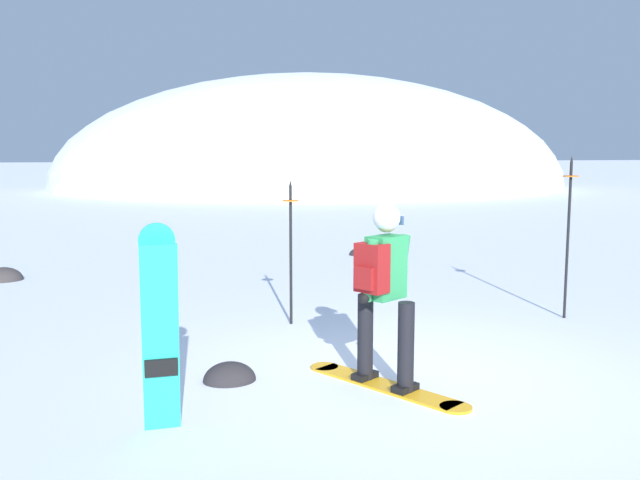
{
  "coord_description": "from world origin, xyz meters",
  "views": [
    {
      "loc": [
        -2.58,
        -5.92,
        2.18
      ],
      "look_at": [
        -0.15,
        2.75,
        1.0
      ],
      "focal_mm": 37.81,
      "sensor_mm": 36.0,
      "label": 1
    }
  ],
  "objects_px": {
    "snowboarder_main": "(383,291)",
    "rock_dark": "(359,255)",
    "spare_snowboard": "(160,329)",
    "piste_marker_near": "(291,242)",
    "piste_marker_far": "(568,227)",
    "rock_small": "(230,380)",
    "rock_mid": "(3,280)"
  },
  "relations": [
    {
      "from": "snowboarder_main",
      "to": "rock_dark",
      "type": "height_order",
      "value": "snowboarder_main"
    },
    {
      "from": "spare_snowboard",
      "to": "piste_marker_near",
      "type": "height_order",
      "value": "piste_marker_near"
    },
    {
      "from": "piste_marker_far",
      "to": "rock_small",
      "type": "bearing_deg",
      "value": -164.7
    },
    {
      "from": "piste_marker_near",
      "to": "spare_snowboard",
      "type": "bearing_deg",
      "value": -120.03
    },
    {
      "from": "rock_dark",
      "to": "piste_marker_far",
      "type": "bearing_deg",
      "value": -82.03
    },
    {
      "from": "piste_marker_far",
      "to": "rock_mid",
      "type": "height_order",
      "value": "piste_marker_far"
    },
    {
      "from": "rock_mid",
      "to": "snowboarder_main",
      "type": "bearing_deg",
      "value": -57.1
    },
    {
      "from": "piste_marker_near",
      "to": "rock_mid",
      "type": "bearing_deg",
      "value": 134.12
    },
    {
      "from": "piste_marker_far",
      "to": "rock_dark",
      "type": "height_order",
      "value": "piste_marker_far"
    },
    {
      "from": "piste_marker_far",
      "to": "rock_mid",
      "type": "xyz_separation_m",
      "value": [
        -7.62,
        4.87,
        -1.21
      ]
    },
    {
      "from": "snowboarder_main",
      "to": "rock_dark",
      "type": "relative_size",
      "value": 4.0
    },
    {
      "from": "rock_dark",
      "to": "rock_mid",
      "type": "xyz_separation_m",
      "value": [
        -6.79,
        -1.06,
        0.0
      ]
    },
    {
      "from": "snowboarder_main",
      "to": "spare_snowboard",
      "type": "xyz_separation_m",
      "value": [
        -2.01,
        -0.48,
        -0.08
      ]
    },
    {
      "from": "snowboarder_main",
      "to": "piste_marker_near",
      "type": "height_order",
      "value": "piste_marker_near"
    },
    {
      "from": "piste_marker_near",
      "to": "piste_marker_far",
      "type": "bearing_deg",
      "value": -10.7
    },
    {
      "from": "snowboarder_main",
      "to": "piste_marker_near",
      "type": "bearing_deg",
      "value": 96.25
    },
    {
      "from": "piste_marker_near",
      "to": "rock_dark",
      "type": "distance_m",
      "value": 6.01
    },
    {
      "from": "snowboarder_main",
      "to": "piste_marker_near",
      "type": "xyz_separation_m",
      "value": [
        -0.28,
        2.52,
        0.13
      ]
    },
    {
      "from": "piste_marker_far",
      "to": "spare_snowboard",
      "type": "bearing_deg",
      "value": -156.2
    },
    {
      "from": "snowboarder_main",
      "to": "rock_small",
      "type": "height_order",
      "value": "snowboarder_main"
    },
    {
      "from": "snowboarder_main",
      "to": "spare_snowboard",
      "type": "distance_m",
      "value": 2.07
    },
    {
      "from": "snowboarder_main",
      "to": "rock_small",
      "type": "xyz_separation_m",
      "value": [
        -1.34,
        0.59,
        -0.92
      ]
    },
    {
      "from": "snowboarder_main",
      "to": "piste_marker_far",
      "type": "height_order",
      "value": "piste_marker_far"
    },
    {
      "from": "rock_small",
      "to": "spare_snowboard",
      "type": "bearing_deg",
      "value": -122.14
    },
    {
      "from": "rock_mid",
      "to": "rock_small",
      "type": "bearing_deg",
      "value": -63.9
    },
    {
      "from": "snowboarder_main",
      "to": "rock_small",
      "type": "bearing_deg",
      "value": 156.37
    },
    {
      "from": "snowboarder_main",
      "to": "spare_snowboard",
      "type": "height_order",
      "value": "snowboarder_main"
    },
    {
      "from": "rock_dark",
      "to": "rock_mid",
      "type": "bearing_deg",
      "value": -171.14
    },
    {
      "from": "piste_marker_near",
      "to": "piste_marker_far",
      "type": "relative_size",
      "value": 0.86
    },
    {
      "from": "rock_dark",
      "to": "piste_marker_near",
      "type": "bearing_deg",
      "value": -117.41
    },
    {
      "from": "spare_snowboard",
      "to": "piste_marker_far",
      "type": "height_order",
      "value": "piste_marker_far"
    },
    {
      "from": "rock_dark",
      "to": "rock_small",
      "type": "xyz_separation_m",
      "value": [
        -3.79,
        -7.19,
        0.0
      ]
    }
  ]
}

